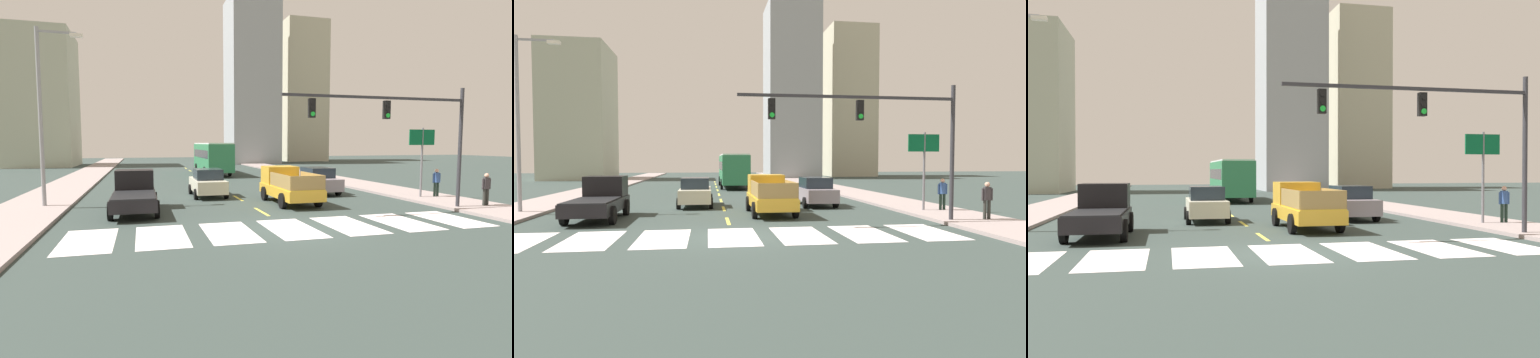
{
  "view_description": "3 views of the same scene",
  "coord_description": "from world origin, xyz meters",
  "views": [
    {
      "loc": [
        -5.53,
        -14.55,
        3.33
      ],
      "look_at": [
        0.31,
        6.11,
        1.41
      ],
      "focal_mm": 28.4,
      "sensor_mm": 36.0,
      "label": 1
    },
    {
      "loc": [
        -0.9,
        -15.37,
        2.77
      ],
      "look_at": [
        2.8,
        9.98,
        1.63
      ],
      "focal_mm": 30.15,
      "sensor_mm": 36.0,
      "label": 2
    },
    {
      "loc": [
        -3.49,
        -15.22,
        2.47
      ],
      "look_at": [
        2.3,
        10.56,
        2.05
      ],
      "focal_mm": 36.82,
      "sensor_mm": 36.0,
      "label": 3
    }
  ],
  "objects": [
    {
      "name": "sidewalk_left",
      "position": [
        -10.88,
        18.0,
        0.07
      ],
      "size": [
        3.6,
        110.0,
        0.15
      ],
      "primitive_type": "cube",
      "color": "gray",
      "rests_on": "ground"
    },
    {
      "name": "tower_tall_centre",
      "position": [
        23.27,
        56.33,
        12.57
      ],
      "size": [
        7.73,
        7.76,
        25.13
      ],
      "primitive_type": "cube",
      "color": "#B7B399",
      "rests_on": "ground"
    },
    {
      "name": "ground_plane",
      "position": [
        0.0,
        0.0,
        0.0
      ],
      "size": [
        160.0,
        160.0,
        0.0
      ],
      "primitive_type": "plane",
      "color": "#323E3A"
    },
    {
      "name": "lane_dash_5",
      "position": [
        0.0,
        29.0,
        0.0
      ],
      "size": [
        0.16,
        2.4,
        0.01
      ],
      "primitive_type": "cube",
      "color": "#D8CC4A",
      "rests_on": "ground"
    },
    {
      "name": "block_mid_left",
      "position": [
        -18.83,
        49.19,
        9.36
      ],
      "size": [
        8.5,
        10.48,
        18.72
      ],
      "primitive_type": "cube",
      "color": "#AAB29B",
      "rests_on": "ground"
    },
    {
      "name": "crosswalk_stripe_1",
      "position": [
        -4.91,
        0.0,
        0.0
      ],
      "size": [
        1.79,
        3.71,
        0.01
      ],
      "primitive_type": "cube",
      "color": "white",
      "rests_on": "ground"
    },
    {
      "name": "traffic_signal_gantry",
      "position": [
        6.63,
        2.05,
        4.22
      ],
      "size": [
        9.47,
        0.27,
        6.0
      ],
      "color": "#2D2D33",
      "rests_on": "ground"
    },
    {
      "name": "direction_sign_green",
      "position": [
        10.29,
        5.66,
        3.03
      ],
      "size": [
        1.7,
        0.12,
        4.2
      ],
      "color": "slate",
      "rests_on": "ground"
    },
    {
      "name": "lane_dash_6",
      "position": [
        0.0,
        34.0,
        0.0
      ],
      "size": [
        0.16,
        2.4,
        0.01
      ],
      "primitive_type": "cube",
      "color": "#D8CC4A",
      "rests_on": "ground"
    },
    {
      "name": "lane_dash_0",
      "position": [
        0.0,
        4.0,
        0.0
      ],
      "size": [
        0.16,
        2.4,
        0.01
      ],
      "primitive_type": "cube",
      "color": "#D8CC4A",
      "rests_on": "ground"
    },
    {
      "name": "crosswalk_stripe_5",
      "position": [
        4.91,
        0.0,
        0.0
      ],
      "size": [
        1.79,
        3.71,
        0.01
      ],
      "primitive_type": "cube",
      "color": "white",
      "rests_on": "ground"
    },
    {
      "name": "pickup_dark",
      "position": [
        -5.91,
        5.74,
        0.92
      ],
      "size": [
        2.18,
        5.2,
        1.96
      ],
      "rotation": [
        0.0,
        0.0,
        0.01
      ],
      "color": "black",
      "rests_on": "ground"
    },
    {
      "name": "lane_dash_7",
      "position": [
        0.0,
        39.0,
        0.0
      ],
      "size": [
        0.16,
        2.4,
        0.01
      ],
      "primitive_type": "cube",
      "color": "#D8CC4A",
      "rests_on": "ground"
    },
    {
      "name": "pickup_stakebed",
      "position": [
        2.27,
        6.62,
        0.94
      ],
      "size": [
        2.18,
        5.2,
        1.96
      ],
      "rotation": [
        0.0,
        0.0,
        -0.02
      ],
      "color": "gold",
      "rests_on": "ground"
    },
    {
      "name": "pedestrian_waiting",
      "position": [
        11.34,
        1.96,
        1.12
      ],
      "size": [
        0.53,
        0.34,
        1.64
      ],
      "rotation": [
        0.0,
        0.0,
        -2.71
      ],
      "color": "#2A2C28",
      "rests_on": "sidewalk_right"
    },
    {
      "name": "sedan_near_left",
      "position": [
        -1.61,
        10.41,
        0.86
      ],
      "size": [
        2.02,
        4.4,
        1.72
      ],
      "rotation": [
        0.0,
        0.0,
        -0.01
      ],
      "color": "beige",
      "rests_on": "ground"
    },
    {
      "name": "pedestrian_walking",
      "position": [
        11.3,
        5.54,
        1.12
      ],
      "size": [
        0.53,
        0.34,
        1.64
      ],
      "rotation": [
        0.0,
        0.0,
        -0.47
      ],
      "color": "#1A2B22",
      "rests_on": "sidewalk_right"
    },
    {
      "name": "lane_dash_3",
      "position": [
        0.0,
        19.0,
        0.0
      ],
      "size": [
        0.16,
        2.4,
        0.01
      ],
      "primitive_type": "cube",
      "color": "#D8CC4A",
      "rests_on": "ground"
    },
    {
      "name": "lane_dash_4",
      "position": [
        0.0,
        24.0,
        0.0
      ],
      "size": [
        0.16,
        2.4,
        0.01
      ],
      "primitive_type": "cube",
      "color": "#D8CC4A",
      "rests_on": "ground"
    },
    {
      "name": "crosswalk_stripe_4",
      "position": [
        2.45,
        0.0,
        0.0
      ],
      "size": [
        1.79,
        3.71,
        0.01
      ],
      "primitive_type": "cube",
      "color": "white",
      "rests_on": "ground"
    },
    {
      "name": "sedan_mid",
      "position": [
        5.53,
        9.89,
        0.86
      ],
      "size": [
        2.02,
        4.4,
        1.72
      ],
      "rotation": [
        0.0,
        0.0,
        0.01
      ],
      "color": "gray",
      "rests_on": "ground"
    },
    {
      "name": "lane_dash_2",
      "position": [
        0.0,
        14.0,
        0.0
      ],
      "size": [
        0.16,
        2.4,
        0.01
      ],
      "primitive_type": "cube",
      "color": "#D8CC4A",
      "rests_on": "ground"
    },
    {
      "name": "streetlight_left",
      "position": [
        -10.18,
        7.95,
        4.97
      ],
      "size": [
        2.2,
        0.28,
        9.0
      ],
      "color": "gray",
      "rests_on": "ground"
    },
    {
      "name": "crosswalk_stripe_2",
      "position": [
        -2.45,
        0.0,
        0.0
      ],
      "size": [
        1.79,
        3.71,
        0.01
      ],
      "primitive_type": "cube",
      "color": "white",
      "rests_on": "ground"
    },
    {
      "name": "sidewalk_right",
      "position": [
        10.88,
        18.0,
        0.07
      ],
      "size": [
        3.6,
        110.0,
        0.15
      ],
      "primitive_type": "cube",
      "color": "gray",
      "rests_on": "ground"
    },
    {
      "name": "city_bus",
      "position": [
        1.66,
        27.91,
        1.95
      ],
      "size": [
        2.72,
        10.8,
        3.32
      ],
      "rotation": [
        0.0,
        0.0,
        -0.04
      ],
      "color": "#2B7A4C",
      "rests_on": "ground"
    },
    {
      "name": "crosswalk_stripe_6",
      "position": [
        7.36,
        0.0,
        0.0
      ],
      "size": [
        1.79,
        3.71,
        0.01
      ],
      "primitive_type": "cube",
      "color": "white",
      "rests_on": "ground"
    },
    {
      "name": "block_mid_right",
      "position": [
        11.92,
        49.75,
        13.07
      ],
      "size": [
        7.72,
        8.06,
        26.13
      ],
      "primitive_type": "cube",
      "color": "#979DA3",
      "rests_on": "ground"
    },
    {
      "name": "lane_dash_1",
      "position": [
        0.0,
        9.0,
        0.0
      ],
      "size": [
        0.16,
        2.4,
        0.01
      ],
      "primitive_type": "cube",
      "color": "#D8CC4A",
      "rests_on": "ground"
    },
    {
      "name": "crosswalk_stripe_3",
      "position": [
        0.0,
        0.0,
        0.0
      ],
      "size": [
        1.79,
        3.71,
        0.01
      ],
      "primitive_type": "cube",
      "color": "white",
      "rests_on": "ground"
    }
  ]
}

